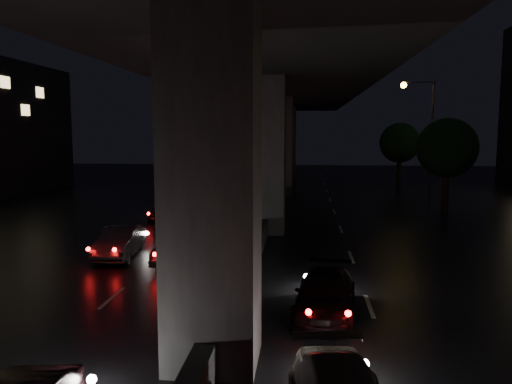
# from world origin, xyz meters

# --- Properties ---
(ground) EXTENTS (120.00, 120.00, 0.00)m
(ground) POSITION_xyz_m (0.00, 0.00, 0.00)
(ground) COLOR black
(ground) RESTS_ON ground
(viaduct) EXTENTS (12.00, 80.00, 10.50)m
(viaduct) POSITION_xyz_m (0.00, 5.00, 8.34)
(viaduct) COLOR #333336
(viaduct) RESTS_ON ground
(median_barrier) EXTENTS (0.45, 70.00, 0.85)m
(median_barrier) POSITION_xyz_m (0.00, 5.00, 0.42)
(median_barrier) COLOR #333336
(median_barrier) RESTS_ON ground
(tree_c) EXTENTS (3.80, 3.80, 6.12)m
(tree_c) POSITION_xyz_m (11.00, 12.00, 4.20)
(tree_c) COLOR black
(tree_c) RESTS_ON ground
(tree_d) EXTENTS (3.80, 3.80, 6.12)m
(tree_d) POSITION_xyz_m (11.00, 28.00, 4.20)
(tree_d) COLOR black
(tree_d) RESTS_ON ground
(streetlight_far) EXTENTS (2.52, 0.44, 9.00)m
(streetlight_far) POSITION_xyz_m (10.97, 18.00, 5.66)
(streetlight_far) COLOR #2D2D33
(streetlight_far) RESTS_ON ground
(car_3) EXTENTS (2.09, 4.22, 1.18)m
(car_3) POSITION_xyz_m (2.64, -6.81, 0.59)
(car_3) COLOR black
(car_3) RESTS_ON ground
(car_4) EXTENTS (1.64, 3.91, 1.25)m
(car_4) POSITION_xyz_m (-5.70, -0.85, 0.63)
(car_4) COLOR #232326
(car_4) RESTS_ON ground
(car_5) EXTENTS (1.52, 3.63, 1.17)m
(car_5) POSITION_xyz_m (-3.01, -1.34, 0.58)
(car_5) COLOR black
(car_5) RESTS_ON ground
(car_6) EXTENTS (1.38, 3.37, 1.15)m
(car_6) POSITION_xyz_m (-6.18, 7.80, 0.57)
(car_6) COLOR black
(car_6) RESTS_ON ground
(car_7) EXTENTS (2.87, 4.76, 1.29)m
(car_7) POSITION_xyz_m (-6.30, 14.21, 0.65)
(car_7) COLOR black
(car_7) RESTS_ON ground
(car_8) EXTENTS (2.03, 4.02, 1.31)m
(car_8) POSITION_xyz_m (-3.01, 13.25, 0.66)
(car_8) COLOR black
(car_8) RESTS_ON ground
(car_9) EXTENTS (1.88, 3.51, 1.10)m
(car_9) POSITION_xyz_m (-2.50, 21.66, 0.55)
(car_9) COLOR #525047
(car_9) RESTS_ON ground
(car_10) EXTENTS (1.98, 4.00, 1.09)m
(car_10) POSITION_xyz_m (-2.91, 25.13, 0.55)
(car_10) COLOR black
(car_10) RESTS_ON ground
(car_11) EXTENTS (2.45, 4.34, 1.14)m
(car_11) POSITION_xyz_m (-5.72, 26.29, 0.57)
(car_11) COLOR black
(car_11) RESTS_ON ground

